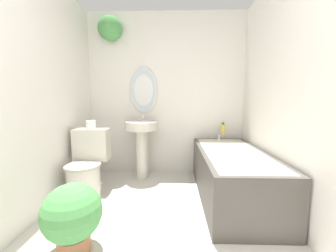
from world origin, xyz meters
name	(u,v)px	position (x,y,z in m)	size (l,w,h in m)	color
wall_back	(160,88)	(-0.09, 2.60, 1.30)	(2.44, 0.34, 2.40)	silver
wall_left	(29,91)	(-1.19, 1.29, 1.20)	(0.06, 2.71, 2.40)	silver
wall_right	(298,91)	(1.19, 1.29, 1.20)	(0.06, 2.71, 2.40)	silver
toilet	(87,167)	(-0.89, 1.73, 0.35)	(0.41, 0.57, 0.77)	beige
pedestal_sink	(142,139)	(-0.34, 2.32, 0.58)	(0.47, 0.47, 0.92)	beige
bathtub	(232,173)	(0.78, 1.74, 0.29)	(0.72, 1.59, 0.62)	#4C4742
shampoo_bottle	(223,129)	(0.84, 2.47, 0.70)	(0.06, 0.06, 0.17)	gold
potted_plant	(72,215)	(-0.62, 0.83, 0.29)	(0.42, 0.42, 0.53)	#9E6042
toilet_paper_roll	(91,125)	(-0.89, 1.90, 0.82)	(0.11, 0.11, 0.10)	white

